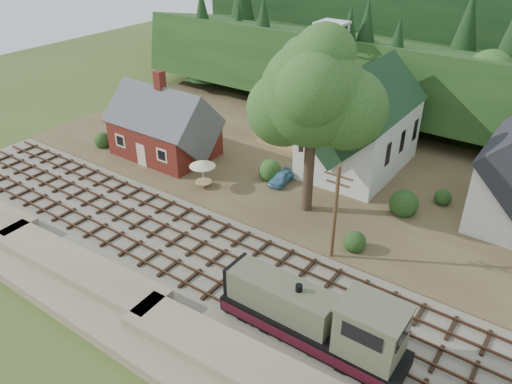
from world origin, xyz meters
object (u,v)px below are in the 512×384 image
Objects in this scene: patio_set at (202,165)px; car_green at (128,129)px; car_blue at (282,177)px; locomotive at (318,320)px.

car_green is at bearing 164.23° from patio_set.
car_blue is 20.90m from car_green.
locomotive reaches higher than patio_set.
car_blue is at bearing -99.42° from car_green.
car_green reaches higher than car_blue.
patio_set is (-5.62, -4.96, 1.73)m from car_blue.
car_green is (-20.89, -0.65, 0.04)m from car_blue.
car_blue is 7.69m from patio_set.
locomotive is 3.03× the size of car_green.
patio_set is (15.27, -4.31, 1.68)m from car_green.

